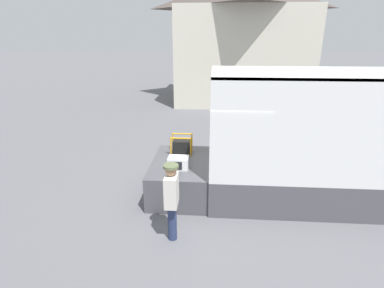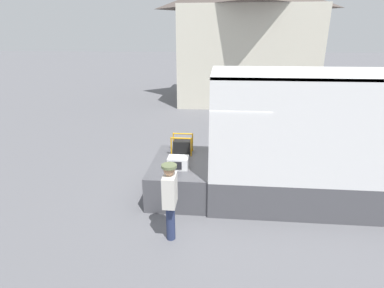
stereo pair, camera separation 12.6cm
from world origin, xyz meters
The scene contains 7 objects.
ground_plane centered at (0.00, 0.00, 0.00)m, with size 160.00×160.00×0.00m, color slate.
box_truck centered at (3.68, 0.00, 0.88)m, with size 6.48×2.45×3.15m.
tailgate_deck centered at (-0.74, 0.00, 0.43)m, with size 1.48×2.33×0.85m, color #4C4C51.
microwave centered at (-0.76, -0.44, 1.00)m, with size 0.49×0.37×0.29m.
portable_generator centered at (-0.77, 0.57, 1.05)m, with size 0.57×0.43×0.51m.
worker_person centered at (-0.70, -2.02, 1.00)m, with size 0.29×0.44×1.63m.
house_backdrop centered at (1.70, 13.12, 3.80)m, with size 8.17×7.40×7.46m.
Camera 1 is at (0.06, -7.08, 3.87)m, focal length 28.00 mm.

